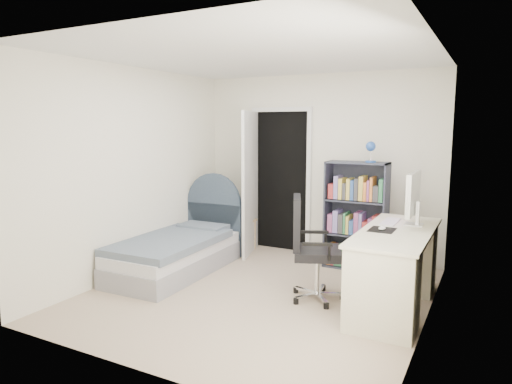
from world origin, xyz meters
The scene contains 8 objects.
room_shell centered at (0.00, 0.00, 1.25)m, with size 3.50×3.70×2.60m.
door centered at (-0.75, 1.52, 1.03)m, with size 0.92×0.81×2.06m.
bed centered at (-1.25, 0.26, 0.26)m, with size 0.93×1.89×1.15m.
nightstand centered at (-1.04, 1.42, 0.36)m, with size 0.36×0.36×0.55m.
floor_lamp centered at (-1.06, 1.57, 0.56)m, with size 0.20×0.20×1.37m.
bookcase centered at (0.67, 1.38, 0.63)m, with size 0.76×0.33×1.61m.
desk centered at (1.38, 0.30, 0.44)m, with size 0.65×1.63×1.34m.
office_chair centered at (0.53, 0.12, 0.60)m, with size 0.63×0.64×1.09m.
Camera 1 is at (2.18, -4.19, 1.81)m, focal length 32.00 mm.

